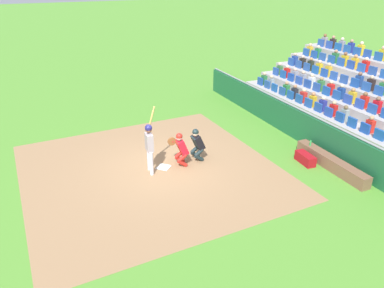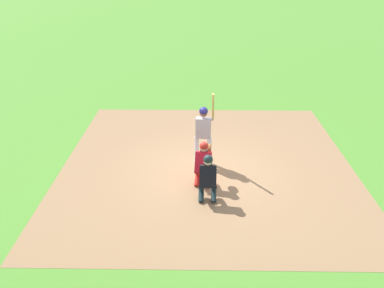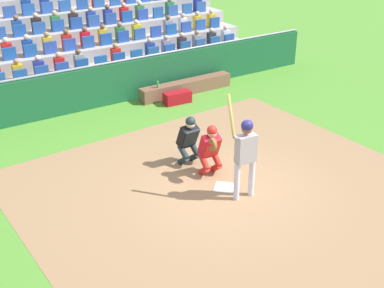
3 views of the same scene
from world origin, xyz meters
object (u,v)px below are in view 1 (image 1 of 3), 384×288
object	(u,v)px
water_bottle_on_bench	(310,143)
home_plate_umpire	(197,143)
batter_at_plate	(149,143)
home_plate_marker	(164,167)
catcher_crouching	(180,147)
equipment_duffel_bag	(305,159)
dugout_bench	(331,163)

from	to	relation	value
water_bottle_on_bench	home_plate_umpire	bearing A→B (deg)	70.37
batter_at_plate	water_bottle_on_bench	distance (m)	6.12
home_plate_marker	catcher_crouching	world-z (taller)	catcher_crouching
home_plate_marker	equipment_duffel_bag	bearing A→B (deg)	-110.03
batter_at_plate	dugout_bench	xyz separation A→B (m)	(-2.37, -6.01, -0.92)
batter_at_plate	catcher_crouching	distance (m)	1.24
home_plate_umpire	water_bottle_on_bench	world-z (taller)	home_plate_umpire
catcher_crouching	dugout_bench	size ratio (longest dim) A/B	0.39
home_plate_marker	water_bottle_on_bench	bearing A→B (deg)	-104.37
batter_at_plate	catcher_crouching	xyz separation A→B (m)	(0.05, -1.16, -0.42)
home_plate_marker	water_bottle_on_bench	world-z (taller)	water_bottle_on_bench
home_plate_marker	catcher_crouching	xyz separation A→B (m)	(-0.06, -0.65, 0.70)
dugout_bench	catcher_crouching	bearing A→B (deg)	63.44
equipment_duffel_bag	home_plate_marker	bearing A→B (deg)	73.84
dugout_bench	batter_at_plate	bearing A→B (deg)	68.48
home_plate_umpire	dugout_bench	world-z (taller)	home_plate_umpire
equipment_duffel_bag	water_bottle_on_bench	bearing A→B (deg)	-48.07
home_plate_umpire	equipment_duffel_bag	xyz separation A→B (m)	(-1.85, -3.56, -0.52)
batter_at_plate	home_plate_umpire	bearing A→B (deg)	-84.64
batter_at_plate	equipment_duffel_bag	xyz separation A→B (m)	(-1.68, -5.44, -0.95)
home_plate_marker	dugout_bench	size ratio (longest dim) A/B	0.13
home_plate_marker	catcher_crouching	size ratio (longest dim) A/B	0.34
dugout_bench	home_plate_umpire	bearing A→B (deg)	58.34
equipment_duffel_bag	catcher_crouching	bearing A→B (deg)	71.84
home_plate_marker	home_plate_umpire	xyz separation A→B (m)	(0.06, -1.36, 0.69)
catcher_crouching	water_bottle_on_bench	xyz separation A→B (m)	(-1.33, -4.79, -0.18)
catcher_crouching	dugout_bench	xyz separation A→B (m)	(-2.42, -4.85, -0.50)
home_plate_marker	batter_at_plate	distance (m)	1.24
home_plate_marker	water_bottle_on_bench	size ratio (longest dim) A/B	2.11
home_plate_marker	home_plate_umpire	world-z (taller)	home_plate_umpire
home_plate_umpire	catcher_crouching	bearing A→B (deg)	99.85
catcher_crouching	equipment_duffel_bag	size ratio (longest dim) A/B	1.50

